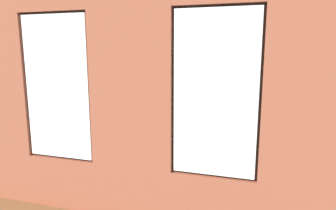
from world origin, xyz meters
The scene contains 18 objects.
ground_plane centered at (0.00, 0.00, -0.05)m, with size 7.26×5.64×0.10m, color brown.
brick_wall_with_windows centered at (0.00, 2.44, 1.48)m, with size 6.66×0.30×3.03m.
white_wall_right centered at (3.28, 0.20, 1.52)m, with size 0.10×4.64×3.03m, color silver.
couch_by_window centered at (-0.07, 1.79, 0.33)m, with size 1.80×0.87×0.80m.
couch_left centered at (-2.63, 0.64, 0.33)m, with size 0.89×1.77×0.80m.
coffee_table centered at (0.44, -0.36, 0.40)m, with size 1.27×0.77×0.45m.
cup_ceramic centered at (0.82, -0.24, 0.51)m, with size 0.09×0.09×0.11m, color #B23D38.
table_plant_small centered at (0.34, -0.24, 0.56)m, with size 0.12×0.12×0.19m.
remote_black centered at (0.09, -0.49, 0.47)m, with size 0.05×0.17×0.02m, color black.
media_console centered at (2.98, 0.22, 0.28)m, with size 1.12×0.42×0.57m, color black.
tv_flatscreen centered at (2.98, 0.21, 0.90)m, with size 0.99×0.20×0.66m.
papasan_chair centered at (-0.19, -1.36, 0.44)m, with size 1.11×1.11×0.70m.
potted_plant_near_tv centered at (2.42, 1.22, 0.79)m, with size 0.98×0.91×1.35m.
potted_plant_mid_room_small centered at (-1.09, -0.61, 0.36)m, with size 0.29×0.29×0.56m.
potted_plant_foreground_right centered at (2.68, -1.77, 0.68)m, with size 0.67×0.67×1.04m.
potted_plant_corner_near_left centered at (-2.78, -1.82, 0.61)m, with size 0.79×0.81×1.09m.
potted_plant_by_left_couch centered at (-2.23, -0.69, 0.41)m, with size 0.35×0.35×0.59m.
potted_plant_between_couches centered at (-1.42, 1.74, 0.92)m, with size 0.85×0.98×1.42m.
Camera 1 is at (-1.53, 5.86, 2.24)m, focal length 32.00 mm.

